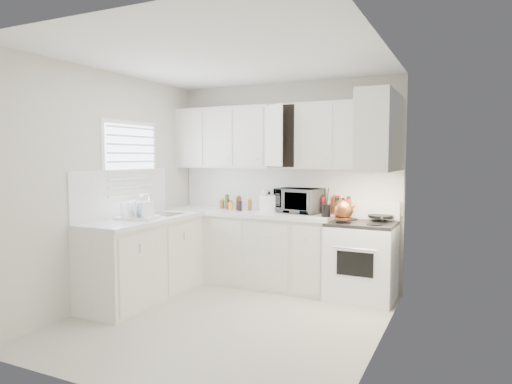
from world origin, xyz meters
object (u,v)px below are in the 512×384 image
Objects in this scene: stove at (362,250)px; tea_kettle at (343,208)px; rice_cooker at (269,202)px; utensil_crock at (326,202)px; dish_rack at (137,209)px; microwave at (299,198)px.

tea_kettle is (-0.18, -0.16, 0.50)m from stove.
utensil_crock is at bearing -1.47° from rice_cooker.
tea_kettle reaches higher than dish_rack.
utensil_crock is at bearing -166.84° from stove.
microwave reaches higher than utensil_crock.
stove is 2.09× the size of microwave.
stove is 1.31m from rice_cooker.
microwave is at bearing 169.52° from stove.
rice_cooker is 0.60× the size of dish_rack.
dish_rack is at bearing -125.07° from microwave.
stove is 4.05× the size of tea_kettle.
stove is at bearing 12.51° from utensil_crock.
dish_rack is (-2.08, -1.03, -0.01)m from tea_kettle.
stove is 0.69m from utensil_crock.
microwave is at bearing 149.37° from utensil_crock.
rice_cooker is 0.83m from utensil_crock.
tea_kettle is 0.68× the size of dish_rack.
stove is at bearing 14.39° from dish_rack.
rice_cooker is at bearing 166.83° from utensil_crock.
tea_kettle is at bearing 12.96° from dish_rack.
rice_cooker is (-0.39, -0.06, -0.06)m from microwave.
stove is 0.55m from tea_kettle.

